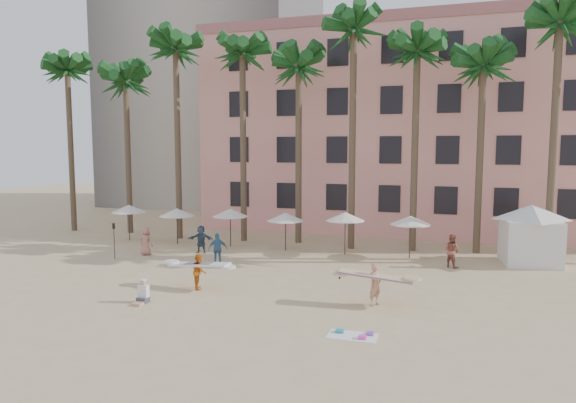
{
  "coord_description": "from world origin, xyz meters",
  "views": [
    {
      "loc": [
        9.23,
        -19.3,
        6.86
      ],
      "look_at": [
        1.23,
        6.0,
        4.0
      ],
      "focal_mm": 32.0,
      "sensor_mm": 36.0,
      "label": 1
    }
  ],
  "objects_px": {
    "pink_hotel": "(424,133)",
    "cabana": "(531,229)",
    "carrier_white": "(199,270)",
    "carrier_yellow": "(375,282)"
  },
  "relations": [
    {
      "from": "pink_hotel",
      "to": "cabana",
      "type": "relative_size",
      "value": 7.09
    },
    {
      "from": "pink_hotel",
      "to": "carrier_white",
      "type": "height_order",
      "value": "pink_hotel"
    },
    {
      "from": "pink_hotel",
      "to": "carrier_white",
      "type": "bearing_deg",
      "value": -111.41
    },
    {
      "from": "pink_hotel",
      "to": "cabana",
      "type": "xyz_separation_m",
      "value": [
        6.83,
        -12.86,
        -5.93
      ]
    },
    {
      "from": "carrier_yellow",
      "to": "pink_hotel",
      "type": "bearing_deg",
      "value": 88.32
    },
    {
      "from": "pink_hotel",
      "to": "carrier_yellow",
      "type": "height_order",
      "value": "pink_hotel"
    },
    {
      "from": "carrier_yellow",
      "to": "carrier_white",
      "type": "bearing_deg",
      "value": 179.31
    },
    {
      "from": "carrier_yellow",
      "to": "carrier_white",
      "type": "relative_size",
      "value": 0.99
    },
    {
      "from": "carrier_yellow",
      "to": "carrier_white",
      "type": "height_order",
      "value": "carrier_yellow"
    },
    {
      "from": "pink_hotel",
      "to": "carrier_yellow",
      "type": "relative_size",
      "value": 11.14
    }
  ]
}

